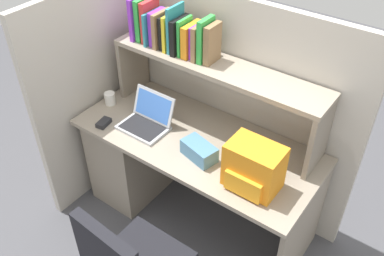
{
  "coord_description": "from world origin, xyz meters",
  "views": [
    {
      "loc": [
        1.2,
        -1.7,
        2.47
      ],
      "look_at": [
        0.0,
        -0.05,
        0.85
      ],
      "focal_mm": 39.95,
      "sensor_mm": 36.0,
      "label": 1
    }
  ],
  "objects": [
    {
      "name": "ground_plane",
      "position": [
        0.0,
        0.0,
        0.0
      ],
      "size": [
        8.0,
        8.0,
        0.0
      ],
      "primitive_type": "plane",
      "color": "#4C4C51"
    },
    {
      "name": "reference_books_on_shelf",
      "position": [
        -0.33,
        0.2,
        1.3
      ],
      "size": [
        0.6,
        0.2,
        0.29
      ],
      "color": "purple",
      "rests_on": "overhead_hutch"
    },
    {
      "name": "backpack",
      "position": [
        0.48,
        -0.15,
        0.86
      ],
      "size": [
        0.3,
        0.23,
        0.28
      ],
      "color": "orange",
      "rests_on": "desk"
    },
    {
      "name": "overhead_hutch",
      "position": [
        0.0,
        0.2,
        1.08
      ],
      "size": [
        1.44,
        0.28,
        0.45
      ],
      "color": "gray",
      "rests_on": "desk"
    },
    {
      "name": "laptop",
      "position": [
        -0.34,
        -0.08,
        0.78
      ],
      "size": [
        0.31,
        0.27,
        0.22
      ],
      "color": "#B7BABF",
      "rests_on": "desk"
    },
    {
      "name": "paper_cup",
      "position": [
        -0.72,
        -0.04,
        0.77
      ],
      "size": [
        0.08,
        0.08,
        0.09
      ],
      "primitive_type": "cylinder",
      "color": "white",
      "rests_on": "desk"
    },
    {
      "name": "computer_mouse",
      "position": [
        -0.58,
        -0.24,
        0.75
      ],
      "size": [
        0.08,
        0.11,
        0.03
      ],
      "primitive_type": "cube",
      "rotation": [
        0.0,
        0.0,
        0.16
      ],
      "color": "#262628",
      "rests_on": "desk"
    },
    {
      "name": "cubicle_partition_left",
      "position": [
        -0.85,
        -0.05,
        0.78
      ],
      "size": [
        0.05,
        1.06,
        1.55
      ],
      "primitive_type": "cube",
      "color": "#BCB5A8",
      "rests_on": "ground_plane"
    },
    {
      "name": "tissue_box",
      "position": [
        0.11,
        -0.13,
        0.78
      ],
      "size": [
        0.24,
        0.17,
        0.1
      ],
      "primitive_type": "cube",
      "rotation": [
        0.0,
        0.0,
        -0.24
      ],
      "color": "teal",
      "rests_on": "desk"
    },
    {
      "name": "desk",
      "position": [
        -0.39,
        0.0,
        0.4
      ],
      "size": [
        1.6,
        0.7,
        0.73
      ],
      "color": "gray",
      "rests_on": "ground_plane"
    },
    {
      "name": "cubicle_partition_rear",
      "position": [
        0.0,
        0.38,
        0.78
      ],
      "size": [
        1.84,
        0.05,
        1.55
      ],
      "primitive_type": "cube",
      "color": "#BCB5A8",
      "rests_on": "ground_plane"
    }
  ]
}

